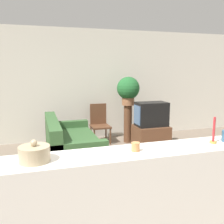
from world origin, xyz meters
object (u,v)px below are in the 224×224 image
(television, at_px, (151,114))
(potted_plant, at_px, (128,89))
(decorative_bowl, at_px, (34,154))
(couch, at_px, (70,146))
(wooden_chair, at_px, (99,122))

(television, relative_size, potted_plant, 1.03)
(potted_plant, bearing_deg, decorative_bowl, -121.83)
(potted_plant, height_order, decorative_bowl, potted_plant)
(television, xyz_separation_m, decorative_bowl, (-2.43, -2.82, 0.29))
(television, height_order, potted_plant, potted_plant)
(couch, bearing_deg, potted_plant, 30.66)
(couch, distance_m, decorative_bowl, 2.69)
(wooden_chair, distance_m, potted_plant, 1.04)
(potted_plant, bearing_deg, couch, -149.34)
(television, xyz_separation_m, wooden_chair, (-0.98, 0.76, -0.27))
(television, distance_m, wooden_chair, 1.27)
(couch, height_order, decorative_bowl, decorative_bowl)
(wooden_chair, xyz_separation_m, decorative_bowl, (-1.45, -3.58, 0.57))
(decorative_bowl, bearing_deg, potted_plant, 58.17)
(television, distance_m, decorative_bowl, 3.74)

